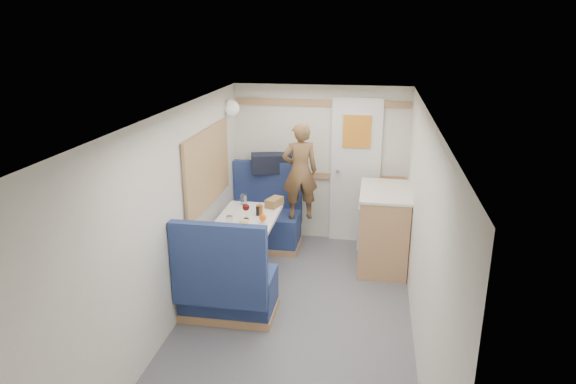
% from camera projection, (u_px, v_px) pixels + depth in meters
% --- Properties ---
extents(floor, '(4.50, 4.50, 0.00)m').
position_uv_depth(floor, '(292.00, 331.00, 4.75)').
color(floor, '#515156').
rests_on(floor, ground).
extents(ceiling, '(4.50, 4.50, 0.00)m').
position_uv_depth(ceiling, '(292.00, 116.00, 4.12)').
color(ceiling, silver).
rests_on(ceiling, wall_back).
extents(wall_back, '(2.20, 0.02, 2.00)m').
position_uv_depth(wall_back, '(320.00, 164.00, 6.54)').
color(wall_back, silver).
rests_on(wall_back, floor).
extents(wall_left, '(0.02, 4.50, 2.00)m').
position_uv_depth(wall_left, '(172.00, 223.00, 4.61)').
color(wall_left, silver).
rests_on(wall_left, floor).
extents(wall_right, '(0.02, 4.50, 2.00)m').
position_uv_depth(wall_right, '(423.00, 239.00, 4.26)').
color(wall_right, silver).
rests_on(wall_right, floor).
extents(oak_trim_low, '(2.15, 0.02, 0.08)m').
position_uv_depth(oak_trim_low, '(320.00, 176.00, 6.57)').
color(oak_trim_low, olive).
rests_on(oak_trim_low, wall_back).
extents(oak_trim_high, '(2.15, 0.02, 0.08)m').
position_uv_depth(oak_trim_high, '(321.00, 103.00, 6.28)').
color(oak_trim_high, olive).
rests_on(oak_trim_high, wall_back).
extents(side_window, '(0.04, 1.30, 0.72)m').
position_uv_depth(side_window, '(207.00, 167.00, 5.47)').
color(side_window, '#A8AD93').
rests_on(side_window, wall_left).
extents(rear_door, '(0.62, 0.12, 1.86)m').
position_uv_depth(rear_door, '(355.00, 169.00, 6.45)').
color(rear_door, white).
rests_on(rear_door, wall_back).
extents(dinette_table, '(0.62, 0.92, 0.72)m').
position_uv_depth(dinette_table, '(248.00, 229.00, 5.61)').
color(dinette_table, white).
rests_on(dinette_table, floor).
extents(bench_far, '(0.90, 0.59, 1.05)m').
position_uv_depth(bench_far, '(265.00, 223.00, 6.50)').
color(bench_far, navy).
rests_on(bench_far, floor).
extents(bench_near, '(0.90, 0.59, 1.05)m').
position_uv_depth(bench_near, '(227.00, 289.00, 4.88)').
color(bench_near, navy).
rests_on(bench_near, floor).
extents(ledge, '(0.90, 0.14, 0.04)m').
position_uv_depth(ledge, '(268.00, 174.00, 6.56)').
color(ledge, olive).
rests_on(ledge, bench_far).
extents(dome_light, '(0.20, 0.20, 0.20)m').
position_uv_depth(dome_light, '(231.00, 108.00, 6.10)').
color(dome_light, white).
rests_on(dome_light, wall_left).
extents(galley_counter, '(0.57, 0.92, 0.92)m').
position_uv_depth(galley_counter, '(383.00, 227.00, 5.92)').
color(galley_counter, olive).
rests_on(galley_counter, floor).
extents(person, '(0.49, 0.39, 1.18)m').
position_uv_depth(person, '(300.00, 171.00, 6.09)').
color(person, brown).
rests_on(person, bench_far).
extents(duffel_bag, '(0.55, 0.37, 0.24)m').
position_uv_depth(duffel_bag, '(272.00, 163.00, 6.51)').
color(duffel_bag, black).
rests_on(duffel_bag, ledge).
extents(tray, '(0.33, 0.37, 0.02)m').
position_uv_depth(tray, '(244.00, 228.00, 5.20)').
color(tray, white).
rests_on(tray, dinette_table).
extents(orange_fruit, '(0.08, 0.08, 0.08)m').
position_uv_depth(orange_fruit, '(263.00, 218.00, 5.36)').
color(orange_fruit, orange).
rests_on(orange_fruit, tray).
extents(cheese_block, '(0.10, 0.07, 0.03)m').
position_uv_depth(cheese_block, '(245.00, 222.00, 5.31)').
color(cheese_block, '#DCC17F').
rests_on(cheese_block, tray).
extents(wine_glass, '(0.08, 0.08, 0.17)m').
position_uv_depth(wine_glass, '(246.00, 208.00, 5.44)').
color(wine_glass, white).
rests_on(wine_glass, dinette_table).
extents(tumbler_left, '(0.07, 0.07, 0.11)m').
position_uv_depth(tumbler_left, '(230.00, 221.00, 5.27)').
color(tumbler_left, white).
rests_on(tumbler_left, dinette_table).
extents(tumbler_mid, '(0.07, 0.07, 0.12)m').
position_uv_depth(tumbler_mid, '(244.00, 199.00, 5.90)').
color(tumbler_mid, white).
rests_on(tumbler_mid, dinette_table).
extents(beer_glass, '(0.07, 0.07, 0.11)m').
position_uv_depth(beer_glass, '(259.00, 210.00, 5.58)').
color(beer_glass, brown).
rests_on(beer_glass, dinette_table).
extents(pepper_grinder, '(0.04, 0.04, 0.11)m').
position_uv_depth(pepper_grinder, '(258.00, 211.00, 5.56)').
color(pepper_grinder, black).
rests_on(pepper_grinder, dinette_table).
extents(bread_loaf, '(0.19, 0.26, 0.10)m').
position_uv_depth(bread_loaf, '(274.00, 202.00, 5.85)').
color(bread_loaf, olive).
rests_on(bread_loaf, dinette_table).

